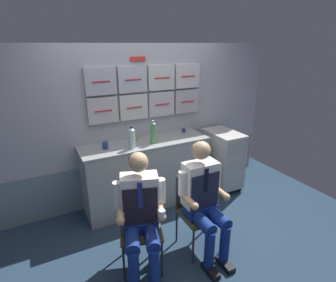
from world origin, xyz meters
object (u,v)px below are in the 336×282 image
object	(u,v)px
service_trolley	(222,158)
crew_member_right	(204,196)
folding_chair_right	(195,203)
water_bottle_short	(132,138)
folding_chair_left	(140,217)
coffee_cup_spare	(105,145)
snack_banana	(133,139)
crew_member_left	(141,212)

from	to	relation	value
service_trolley	crew_member_right	xyz separation A→B (m)	(-1.08, -1.05, 0.20)
folding_chair_right	water_bottle_short	world-z (taller)	water_bottle_short
folding_chair_left	coffee_cup_spare	distance (m)	1.06
crew_member_right	snack_banana	xyz separation A→B (m)	(-0.27, 1.28, 0.26)
service_trolley	snack_banana	xyz separation A→B (m)	(-1.35, 0.22, 0.46)
crew_member_left	crew_member_right	xyz separation A→B (m)	(0.67, -0.05, 0.01)
crew_member_left	water_bottle_short	bearing A→B (deg)	73.19
folding_chair_left	crew_member_right	world-z (taller)	crew_member_right
folding_chair_right	water_bottle_short	size ratio (longest dim) A/B	2.95
snack_banana	folding_chair_left	bearing A→B (deg)	-108.16
folding_chair_left	water_bottle_short	xyz separation A→B (m)	(0.24, 0.81, 0.55)
crew_member_right	coffee_cup_spare	size ratio (longest dim) A/B	14.17
folding_chair_left	snack_banana	size ratio (longest dim) A/B	4.82
water_bottle_short	snack_banana	distance (m)	0.31
folding_chair_right	coffee_cup_spare	bearing A→B (deg)	124.58
coffee_cup_spare	snack_banana	size ratio (longest dim) A/B	0.51
folding_chair_left	folding_chair_right	bearing A→B (deg)	-3.85
water_bottle_short	coffee_cup_spare	world-z (taller)	water_bottle_short
crew_member_left	crew_member_right	size ratio (longest dim) A/B	0.99
coffee_cup_spare	crew_member_right	bearing A→B (deg)	-59.46
water_bottle_short	folding_chair_right	bearing A→B (deg)	-65.70
folding_chair_right	water_bottle_short	distance (m)	1.08
service_trolley	crew_member_right	world-z (taller)	crew_member_right
service_trolley	folding_chair_right	world-z (taller)	service_trolley
folding_chair_left	crew_member_right	distance (m)	0.68
service_trolley	crew_member_left	world-z (taller)	crew_member_left
folding_chair_right	crew_member_right	size ratio (longest dim) A/B	0.67
water_bottle_short	coffee_cup_spare	distance (m)	0.34
snack_banana	crew_member_left	bearing A→B (deg)	-108.19
folding_chair_left	coffee_cup_spare	world-z (taller)	coffee_cup_spare
folding_chair_right	service_trolley	bearing A→B (deg)	39.65
folding_chair_left	snack_banana	bearing A→B (deg)	71.84
coffee_cup_spare	service_trolley	bearing A→B (deg)	-3.27
folding_chair_right	coffee_cup_spare	size ratio (longest dim) A/B	9.45
folding_chair_left	service_trolley	bearing A→B (deg)	26.53
crew_member_left	coffee_cup_spare	xyz separation A→B (m)	(-0.01, 1.10, 0.29)
service_trolley	snack_banana	size ratio (longest dim) A/B	5.23
service_trolley	folding_chair_right	size ratio (longest dim) A/B	1.08
crew_member_right	coffee_cup_spare	world-z (taller)	crew_member_right
crew_member_left	snack_banana	bearing A→B (deg)	71.81
folding_chair_right	coffee_cup_spare	world-z (taller)	coffee_cup_spare
service_trolley	snack_banana	world-z (taller)	snack_banana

